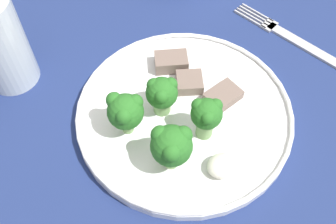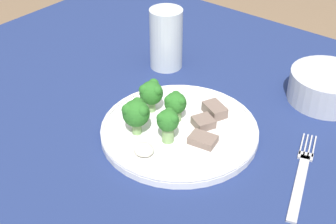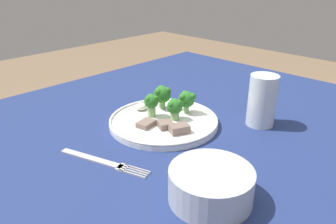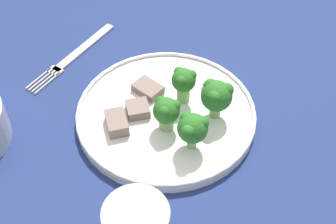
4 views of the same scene
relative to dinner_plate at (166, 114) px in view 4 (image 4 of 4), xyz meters
The scene contains 11 objects.
table 0.12m from the dinner_plate, 25.51° to the left, with size 1.36×1.00×0.76m.
dinner_plate is the anchor object (origin of this frame).
fork 0.22m from the dinner_plate, ahead, with size 0.08×0.20×0.00m.
broccoli_floret_near_rim_left 0.05m from the dinner_plate, 143.02° to the left, with size 0.04×0.04×0.05m.
broccoli_floret_center_left 0.06m from the dinner_plate, 82.35° to the right, with size 0.04×0.04×0.06m.
broccoli_floret_back_left 0.08m from the dinner_plate, behind, with size 0.04×0.04×0.06m.
broccoli_floret_front_left 0.09m from the dinner_plate, 132.37° to the right, with size 0.05×0.05×0.06m.
meat_slice_front_slice 0.08m from the dinner_plate, 73.11° to the left, with size 0.05×0.04×0.02m.
meat_slice_middle_slice 0.06m from the dinner_plate, ahead, with size 0.05×0.04×0.01m.
meat_slice_rear_slice 0.04m from the dinner_plate, 50.81° to the left, with size 0.04×0.04×0.02m.
sauce_dollop 0.09m from the dinner_plate, 92.44° to the right, with size 0.03×0.03×0.02m.
Camera 4 is at (-0.43, 0.27, 1.30)m, focal length 50.00 mm.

